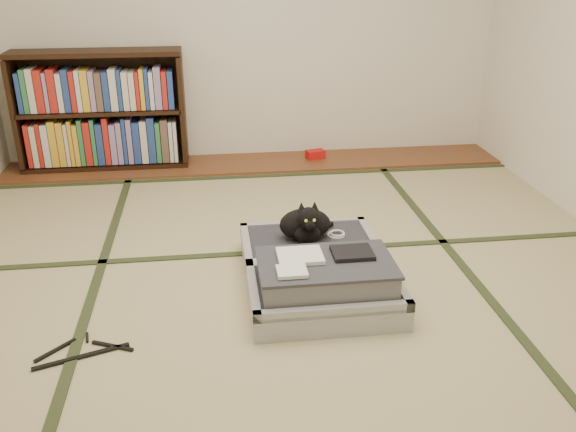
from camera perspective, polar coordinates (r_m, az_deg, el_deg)
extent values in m
plane|color=tan|center=(3.21, -0.08, -6.63)|extent=(4.50, 4.50, 0.00)
cube|color=brown|center=(5.03, -3.00, 4.97)|extent=(4.00, 0.50, 0.02)
cube|color=red|center=(5.10, 2.57, 5.79)|extent=(0.17, 0.13, 0.07)
plane|color=silver|center=(5.03, -3.55, 18.85)|extent=(4.00, 0.00, 4.00)
plane|color=silver|center=(0.74, 23.22, -13.17)|extent=(4.00, 0.00, 4.00)
cube|color=#2D381E|center=(3.26, -17.97, -7.40)|extent=(0.05, 4.50, 0.01)
cube|color=#2D381E|center=(3.47, 16.62, -5.22)|extent=(0.05, 4.50, 0.01)
cube|color=#2D381E|center=(3.56, -0.90, -3.35)|extent=(4.00, 0.05, 0.01)
cube|color=#2D381E|center=(4.75, -2.71, 3.75)|extent=(4.00, 0.05, 0.01)
cube|color=black|center=(5.17, -23.95, 8.80)|extent=(0.04, 0.29, 0.83)
cube|color=black|center=(4.96, -9.84, 9.93)|extent=(0.04, 0.29, 0.83)
cube|color=black|center=(5.15, -16.47, 4.69)|extent=(1.29, 0.29, 0.04)
cube|color=black|center=(4.95, -17.67, 14.36)|extent=(1.29, 0.29, 0.04)
cube|color=black|center=(5.03, -17.05, 9.40)|extent=(1.23, 0.29, 0.03)
cube|color=black|center=(5.16, -16.83, 9.80)|extent=(1.29, 0.02, 0.83)
cube|color=gray|center=(5.07, -16.79, 6.97)|extent=(1.16, 0.21, 0.35)
cube|color=gray|center=(4.97, -17.35, 11.47)|extent=(1.16, 0.21, 0.31)
cube|color=#ACACB1|center=(3.00, 3.49, -7.70)|extent=(0.74, 0.49, 0.13)
cube|color=#2F2E36|center=(2.98, 3.50, -7.15)|extent=(0.66, 0.41, 0.10)
cube|color=#ACACB1|center=(2.77, 4.39, -8.89)|extent=(0.74, 0.04, 0.05)
cube|color=#ACACB1|center=(3.15, 2.76, -4.52)|extent=(0.74, 0.04, 0.05)
cube|color=#ACACB1|center=(2.92, -3.27, -7.01)|extent=(0.04, 0.49, 0.05)
cube|color=#ACACB1|center=(3.04, 10.03, -6.05)|extent=(0.04, 0.49, 0.05)
cube|color=#ACACB1|center=(3.42, 1.97, -3.45)|extent=(0.74, 0.49, 0.13)
cube|color=#2F2E36|center=(3.40, 1.98, -2.95)|extent=(0.66, 0.41, 0.10)
cube|color=#ACACB1|center=(3.19, 2.64, -4.19)|extent=(0.74, 0.04, 0.05)
cube|color=#ACACB1|center=(3.59, 1.41, -0.84)|extent=(0.74, 0.04, 0.05)
cube|color=#ACACB1|center=(3.35, -3.92, -2.75)|extent=(0.04, 0.49, 0.05)
cube|color=#ACACB1|center=(3.46, 7.70, -2.07)|extent=(0.04, 0.49, 0.05)
cylinder|color=black|center=(3.17, 2.70, -4.27)|extent=(0.66, 0.02, 0.02)
cube|color=gray|center=(2.93, 3.54, -5.65)|extent=(0.63, 0.38, 0.13)
cube|color=#37383F|center=(2.90, 3.58, -4.38)|extent=(0.65, 0.40, 0.01)
cube|color=white|center=(2.91, 1.13, -3.74)|extent=(0.22, 0.18, 0.02)
cube|color=black|center=(2.96, 6.04, -3.43)|extent=(0.20, 0.16, 0.02)
cube|color=white|center=(2.78, 0.37, -5.20)|extent=(0.14, 0.12, 0.02)
cube|color=white|center=(2.77, -0.07, -10.43)|extent=(0.06, 0.01, 0.04)
cube|color=white|center=(2.79, 2.37, -10.46)|extent=(0.05, 0.01, 0.03)
cube|color=orange|center=(2.85, 9.30, -9.62)|extent=(0.05, 0.01, 0.03)
cube|color=#197F33|center=(2.82, 7.97, -9.43)|extent=(0.04, 0.01, 0.03)
ellipsoid|color=black|center=(3.37, 1.61, -0.77)|extent=(0.28, 0.19, 0.18)
ellipsoid|color=black|center=(3.30, 1.83, -1.68)|extent=(0.14, 0.10, 0.10)
ellipsoid|color=black|center=(3.23, 1.93, -0.17)|extent=(0.12, 0.11, 0.12)
sphere|color=black|center=(3.19, 2.07, -0.84)|extent=(0.06, 0.06, 0.06)
cone|color=black|center=(3.22, 1.27, 0.90)|extent=(0.04, 0.05, 0.06)
cone|color=black|center=(3.23, 2.51, 0.96)|extent=(0.04, 0.05, 0.06)
sphere|color=#A5BF33|center=(3.17, 1.70, -0.45)|extent=(0.02, 0.02, 0.02)
sphere|color=#A5BF33|center=(3.18, 2.47, -0.41)|extent=(0.02, 0.02, 0.02)
cylinder|color=black|center=(3.49, 2.96, -1.04)|extent=(0.17, 0.10, 0.03)
torus|color=white|center=(3.44, 4.52, -1.77)|extent=(0.10, 0.10, 0.01)
torus|color=white|center=(3.43, 4.63, -1.62)|extent=(0.09, 0.09, 0.01)
cube|color=black|center=(2.84, -18.75, -12.35)|extent=(0.39, 0.15, 0.01)
cube|color=black|center=(2.92, -20.94, -11.65)|extent=(0.15, 0.16, 0.01)
cube|color=black|center=(2.87, -16.09, -11.61)|extent=(0.19, 0.10, 0.01)
cylinder|color=black|center=(2.96, -18.27, -10.73)|extent=(0.03, 0.07, 0.01)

